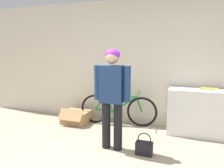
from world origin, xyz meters
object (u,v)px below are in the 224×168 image
(person, at_px, (112,91))
(cardboard_box, at_px, (76,117))
(handbag, at_px, (144,147))
(bicycle, at_px, (118,109))
(banana, at_px, (209,89))

(person, bearing_deg, cardboard_box, 142.17)
(person, xyz_separation_m, handbag, (0.53, -0.04, -0.84))
(person, bearing_deg, bicycle, 103.94)
(cardboard_box, bearing_deg, bicycle, 11.72)
(cardboard_box, bearing_deg, banana, 4.46)
(person, height_order, bicycle, person)
(handbag, height_order, cardboard_box, handbag)
(bicycle, bearing_deg, banana, -5.42)
(handbag, bearing_deg, bicycle, 124.95)
(bicycle, distance_m, banana, 1.81)
(banana, bearing_deg, cardboard_box, -175.54)
(person, distance_m, bicycle, 1.29)
(banana, bearing_deg, handbag, -128.74)
(handbag, bearing_deg, cardboard_box, 150.56)
(handbag, distance_m, cardboard_box, 1.95)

